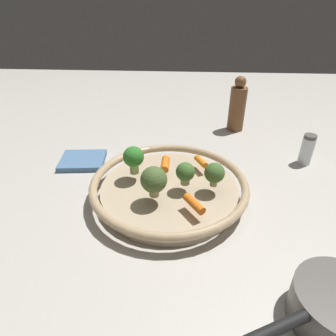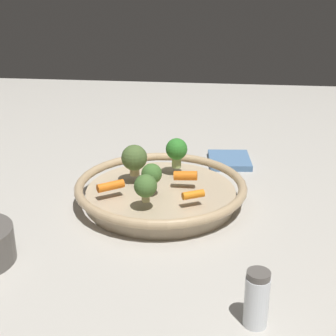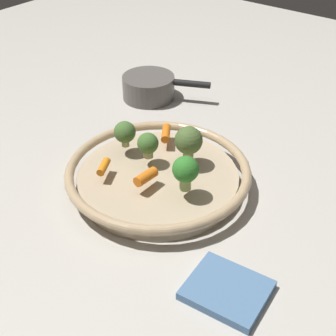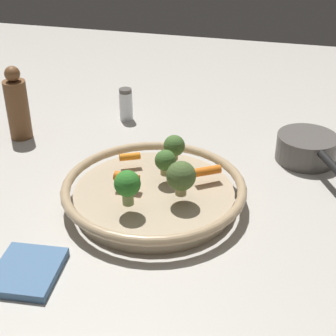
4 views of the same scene
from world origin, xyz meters
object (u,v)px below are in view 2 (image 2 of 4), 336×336
(broccoli_floret_mid, at_px, (134,158))
(broccoli_floret_edge, at_px, (152,174))
(serving_bowl, at_px, (161,191))
(baby_carrot_center, at_px, (193,195))
(broccoli_floret_small, at_px, (177,150))
(broccoli_floret_large, at_px, (145,186))
(baby_carrot_back, at_px, (111,186))
(salt_shaker, at_px, (257,299))
(dish_towel, at_px, (229,160))
(baby_carrot_right, at_px, (186,176))

(broccoli_floret_mid, relative_size, broccoli_floret_edge, 1.29)
(serving_bowl, distance_m, baby_carrot_center, 0.10)
(broccoli_floret_small, relative_size, broccoli_floret_large, 1.23)
(broccoli_floret_edge, distance_m, broccoli_floret_large, 0.06)
(baby_carrot_back, relative_size, broccoli_floret_mid, 0.82)
(broccoli_floret_small, bearing_deg, salt_shaker, 19.12)
(serving_bowl, xyz_separation_m, dish_towel, (-0.24, 0.14, -0.02))
(baby_carrot_center, bearing_deg, broccoli_floret_small, -162.88)
(serving_bowl, height_order, broccoli_floret_small, broccoli_floret_small)
(serving_bowl, bearing_deg, salt_shaker, 26.19)
(broccoli_floret_edge, bearing_deg, broccoli_floret_small, 162.11)
(baby_carrot_back, distance_m, salt_shaker, 0.40)
(broccoli_floret_mid, relative_size, salt_shaker, 0.78)
(baby_carrot_center, bearing_deg, dish_towel, 167.58)
(baby_carrot_back, xyz_separation_m, broccoli_floret_edge, (-0.02, 0.08, 0.02))
(baby_carrot_center, xyz_separation_m, broccoli_floret_mid, (-0.10, -0.13, 0.03))
(serving_bowl, height_order, salt_shaker, salt_shaker)
(broccoli_floret_mid, relative_size, broccoli_floret_large, 1.23)
(broccoli_floret_mid, distance_m, broccoli_floret_edge, 0.08)
(baby_carrot_center, bearing_deg, broccoli_floret_mid, -127.36)
(serving_bowl, distance_m, broccoli_floret_small, 0.10)
(broccoli_floret_small, relative_size, broccoli_floret_edge, 1.28)
(baby_carrot_back, bearing_deg, dish_towel, 141.97)
(baby_carrot_center, relative_size, broccoli_floret_edge, 0.83)
(baby_carrot_right, bearing_deg, broccoli_floret_large, -31.13)
(broccoli_floret_small, bearing_deg, dish_towel, 144.50)
(baby_carrot_right, distance_m, broccoli_floret_edge, 0.08)
(broccoli_floret_small, height_order, salt_shaker, broccoli_floret_small)
(baby_carrot_right, height_order, dish_towel, baby_carrot_right)
(dish_towel, bearing_deg, baby_carrot_right, -21.44)
(baby_carrot_center, distance_m, broccoli_floret_edge, 0.09)
(serving_bowl, height_order, broccoli_floret_mid, broccoli_floret_mid)
(salt_shaker, bearing_deg, broccoli_floret_mid, -148.63)
(baby_carrot_back, height_order, broccoli_floret_large, broccoli_floret_large)
(serving_bowl, bearing_deg, broccoli_floret_small, 163.44)
(baby_carrot_right, relative_size, baby_carrot_center, 1.13)
(broccoli_floret_mid, relative_size, dish_towel, 0.56)
(serving_bowl, distance_m, salt_shaker, 0.39)
(baby_carrot_back, bearing_deg, salt_shaker, 41.30)
(serving_bowl, xyz_separation_m, baby_carrot_right, (-0.01, 0.05, 0.03))
(baby_carrot_center, bearing_deg, broccoli_floret_large, -74.59)
(baby_carrot_back, bearing_deg, baby_carrot_center, 83.41)
(baby_carrot_right, height_order, broccoli_floret_large, broccoli_floret_large)
(broccoli_floret_large, bearing_deg, serving_bowl, 170.66)
(serving_bowl, height_order, baby_carrot_center, baby_carrot_center)
(baby_carrot_center, xyz_separation_m, salt_shaker, (0.28, 0.10, -0.01))
(baby_carrot_right, relative_size, broccoli_floret_mid, 0.72)
(baby_carrot_back, xyz_separation_m, broccoli_floret_mid, (-0.08, 0.03, 0.03))
(serving_bowl, bearing_deg, broccoli_floret_edge, -20.90)
(broccoli_floret_edge, bearing_deg, baby_carrot_center, 66.32)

